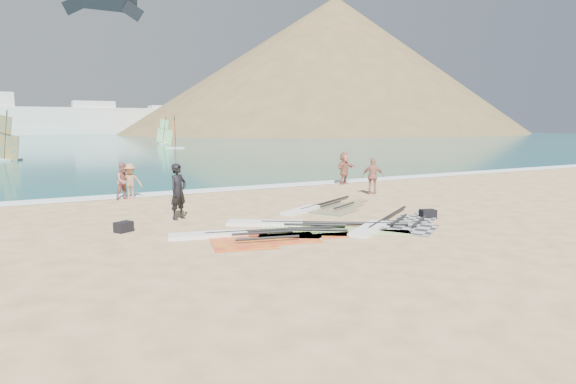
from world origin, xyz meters
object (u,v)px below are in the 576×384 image
gear_bag_near (124,227)px  beachgoer_back (373,176)px  rig_green (300,227)px  beachgoer_left (124,181)px  rig_orange (324,208)px  beachgoer_right (344,168)px  gear_bag_far (428,214)px  beachgoer_mid (130,181)px  rig_red (247,237)px  rig_grey (393,225)px  person_wetsuit (178,192)px

gear_bag_near → beachgoer_back: size_ratio=0.29×
rig_green → beachgoer_left: size_ratio=3.20×
rig_orange → beachgoer_right: 8.09m
beachgoer_right → beachgoer_back: bearing=-129.3°
rig_green → beachgoer_left: bearing=145.3°
rig_orange → beachgoer_back: (4.13, 2.32, 0.80)m
rig_green → gear_bag_near: bearing=-171.9°
gear_bag_near → gear_bag_far: size_ratio=0.95×
beachgoer_mid → beachgoer_back: (10.25, -3.84, 0.07)m
rig_green → rig_red: bearing=-137.0°
rig_red → rig_green: bearing=24.2°
rig_grey → rig_green: rig_green is taller
gear_bag_near → beachgoer_right: (12.64, 6.61, 0.72)m
beachgoer_back → beachgoer_left: bearing=15.4°
beachgoer_right → person_wetsuit: bearing=-177.1°
rig_green → beachgoer_back: beachgoer_back is taller
rig_grey → beachgoer_mid: size_ratio=3.29×
gear_bag_near → gear_bag_far: 10.13m
rig_orange → rig_red: size_ratio=0.91×
rig_grey → rig_red: bearing=138.1°
rig_orange → beachgoer_right: size_ratio=2.75×
beachgoer_back → beachgoer_right: (1.04, 3.84, 0.03)m
rig_orange → rig_red: 5.39m
rig_red → beachgoer_back: 10.15m
gear_bag_far → beachgoer_right: 9.82m
rig_orange → person_wetsuit: size_ratio=2.50×
rig_red → beachgoer_mid: beachgoer_mid is taller
rig_grey → beachgoer_right: 10.94m
beachgoer_right → rig_green: bearing=-155.4°
rig_green → rig_red: 2.01m
beachgoer_back → gear_bag_far: bearing=106.9°
rig_green → person_wetsuit: 4.54m
rig_red → gear_bag_near: bearing=152.4°
rig_green → person_wetsuit: size_ratio=2.67×
rig_grey → person_wetsuit: 7.33m
rig_red → gear_bag_far: gear_bag_far is taller
beachgoer_left → beachgoer_mid: beachgoer_left is taller
beachgoer_left → gear_bag_near: bearing=-118.5°
rig_red → beachgoer_mid: size_ratio=3.41×
rig_green → rig_orange: rig_green is taller
rig_red → beachgoer_right: beachgoer_right is taller
rig_grey → beachgoer_left: size_ratio=3.18×
gear_bag_far → beachgoer_back: (1.85, 5.51, 0.70)m
gear_bag_near → beachgoer_mid: bearing=78.4°
person_wetsuit → beachgoer_left: person_wetsuit is taller
rig_grey → gear_bag_near: (-7.84, 3.19, 0.11)m
gear_bag_far → beachgoer_left: 12.76m
rig_green → gear_bag_near: 5.42m
gear_bag_far → beachgoer_back: size_ratio=0.31×
rig_orange → person_wetsuit: person_wetsuit is taller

